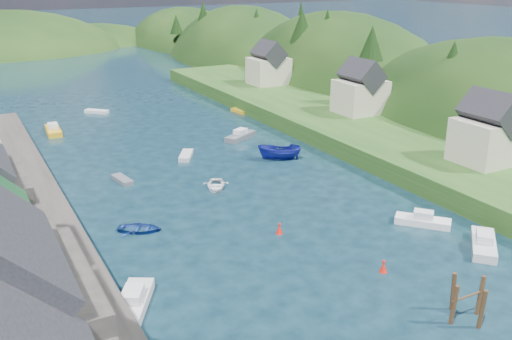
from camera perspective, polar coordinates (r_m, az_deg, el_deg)
ground at (r=78.91m, az=-7.59°, el=1.96°), size 600.00×600.00×0.00m
hillside_right at (r=123.14m, az=8.15°, el=4.75°), size 36.00×245.56×48.00m
far_hills at (r=199.53m, az=-20.16°, el=8.42°), size 103.00×68.00×44.00m
hill_trees at (r=89.92m, az=-10.58°, el=11.22°), size 91.22×148.63×12.60m
quay_left at (r=46.53m, az=-22.34°, el=-11.12°), size 12.00×110.00×2.00m
terrace_right at (r=82.40m, az=11.46°, el=3.37°), size 16.00×120.00×2.40m
right_bank_cottages at (r=89.44m, az=9.77°, el=7.81°), size 9.00×59.24×8.41m
piling_cluster_far at (r=43.86m, az=20.33°, el=-12.39°), size 3.11×2.91×3.69m
channel_buoy_near at (r=48.52m, az=12.63°, el=-9.42°), size 0.70×0.70×1.10m
channel_buoy_far at (r=53.82m, az=2.36°, el=-5.91°), size 0.70×0.70×1.10m
moored_boats at (r=53.98m, az=2.38°, el=-5.64°), size 37.28×96.75×2.22m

